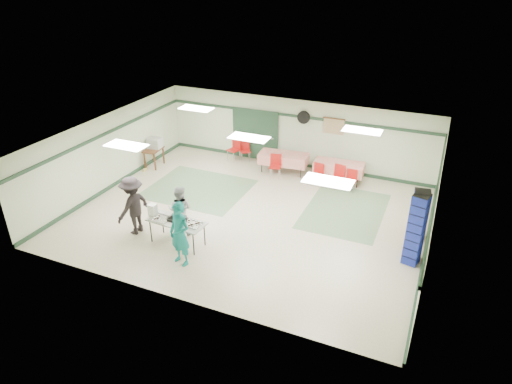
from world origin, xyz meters
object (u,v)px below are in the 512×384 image
at_px(chair_loose_a, 245,148).
at_px(printer_table, 154,151).
at_px(dining_table_a, 339,167).
at_px(chair_loose_b, 235,147).
at_px(volunteer_teal, 180,234).
at_px(chair_a, 339,174).
at_px(volunteer_dark, 133,205).
at_px(office_printer, 155,143).
at_px(chair_d, 276,163).
at_px(crate_stack_blue_b, 417,226).
at_px(broom, 144,156).
at_px(dining_table_b, 283,158).
at_px(volunteer_grey, 180,210).
at_px(serving_table, 177,222).
at_px(chair_b, 318,172).
at_px(chair_c, 351,178).
at_px(crate_stack_blue_a, 416,230).
at_px(crate_stack_red, 419,219).

height_order(chair_loose_a, printer_table, chair_loose_a).
bearing_deg(dining_table_a, chair_loose_b, 172.84).
distance_m(volunteer_teal, chair_a, 6.83).
distance_m(volunteer_dark, office_printer, 5.16).
xyz_separation_m(chair_d, chair_loose_b, (-2.13, 0.85, 0.02)).
height_order(crate_stack_blue_b, broom, crate_stack_blue_b).
height_order(dining_table_b, office_printer, office_printer).
bearing_deg(volunteer_grey, dining_table_b, -116.14).
height_order(serving_table, chair_d, chair_d).
bearing_deg(volunteer_teal, chair_a, 81.40).
relative_size(volunteer_teal, chair_b, 2.23).
height_order(serving_table, volunteer_dark, volunteer_dark).
height_order(chair_c, office_printer, office_printer).
distance_m(serving_table, chair_c, 6.68).
bearing_deg(chair_c, printer_table, -172.61).
bearing_deg(volunteer_dark, chair_b, 149.67).
bearing_deg(crate_stack_blue_a, crate_stack_blue_b, 90.00).
distance_m(chair_loose_b, crate_stack_blue_b, 8.76).
relative_size(chair_a, printer_table, 0.98).
relative_size(dining_table_a, crate_stack_red, 1.49).
xyz_separation_m(chair_b, chair_c, (1.24, -0.00, -0.02)).
distance_m(chair_b, chair_loose_b, 3.90).
relative_size(chair_loose_a, crate_stack_red, 0.71).
bearing_deg(chair_a, dining_table_b, 177.20).
relative_size(volunteer_teal, dining_table_b, 0.96).
distance_m(dining_table_a, chair_a, 0.58).
bearing_deg(chair_b, crate_stack_blue_b, -36.34).
bearing_deg(chair_b, volunteer_grey, -113.75).
xyz_separation_m(volunteer_teal, crate_stack_red, (5.78, 3.94, -0.30)).
relative_size(chair_loose_b, office_printer, 1.85).
bearing_deg(crate_stack_blue_a, crate_stack_red, 90.00).
bearing_deg(chair_loose_a, crate_stack_blue_b, -64.72).
xyz_separation_m(volunteer_teal, dining_table_a, (2.64, 6.79, -0.36)).
bearing_deg(crate_stack_blue_a, chair_b, 135.43).
xyz_separation_m(dining_table_a, chair_d, (-2.30, -0.56, -0.01)).
bearing_deg(chair_a, chair_b, -168.78).
height_order(dining_table_a, dining_table_b, same).
xyz_separation_m(chair_d, crate_stack_blue_a, (5.44, -3.72, 0.49)).
xyz_separation_m(dining_table_a, dining_table_b, (-2.20, -0.00, 0.00)).
bearing_deg(broom, crate_stack_blue_b, -6.28).
height_order(chair_c, broom, broom).
distance_m(crate_stack_blue_a, broom, 10.62).
xyz_separation_m(dining_table_b, chair_b, (1.57, -0.57, -0.06)).
relative_size(dining_table_b, chair_b, 2.34).
relative_size(dining_table_b, chair_loose_b, 2.06).
distance_m(chair_c, chair_loose_a, 4.76).
bearing_deg(volunteer_teal, chair_loose_a, 116.45).
distance_m(chair_loose_a, crate_stack_red, 7.90).
xyz_separation_m(volunteer_dark, crate_stack_red, (7.92, 3.13, -0.29)).
xyz_separation_m(volunteer_grey, volunteer_dark, (-1.29, -0.54, 0.15)).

